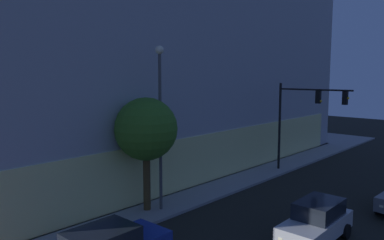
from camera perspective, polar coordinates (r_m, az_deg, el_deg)
modern_building at (r=37.31m, az=-15.71°, el=10.05°), size 36.99×31.88×19.09m
traffic_light_far_corner at (r=28.24m, az=16.63°, el=1.51°), size 0.61×5.24×6.46m
street_lamp_sidewalk at (r=19.61m, az=-4.82°, el=1.61°), size 0.44×0.44×8.56m
sidewalk_tree at (r=19.73m, az=-6.92°, el=-1.44°), size 3.27×3.27×5.94m
car_silver at (r=17.88m, az=18.18°, el=-14.30°), size 4.25×1.98×1.79m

